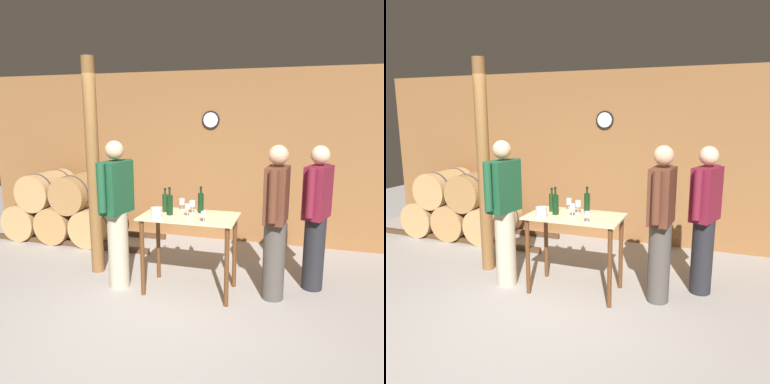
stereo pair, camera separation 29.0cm
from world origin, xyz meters
The scene contains 16 objects.
ground_plane centered at (0.00, 0.00, 0.00)m, with size 14.00×14.00×0.00m, color #9E9993.
back_wall centered at (0.00, 2.83, 1.35)m, with size 8.40×0.08×2.70m.
barrel_rack centered at (-2.36, 2.18, 0.49)m, with size 3.27×0.88×1.12m.
tasting_table centered at (0.18, 0.88, 0.71)m, with size 1.08×0.61×0.91m.
wooden_post centered at (-1.14, 1.09, 1.35)m, with size 0.16×0.16×2.70m.
wine_bottle_far_left centered at (-0.14, 0.97, 1.02)m, with size 0.07×0.07×0.28m.
wine_bottle_left centered at (-0.04, 0.85, 1.03)m, with size 0.07×0.07×0.32m.
wine_bottle_center centered at (0.27, 1.04, 1.03)m, with size 0.07×0.07×0.31m.
wine_glass_near_left centered at (0.02, 1.10, 1.00)m, with size 0.06×0.06×0.14m.
wine_glass_near_center centered at (0.18, 0.80, 1.02)m, with size 0.06×0.06×0.15m.
wine_glass_near_right centered at (0.19, 0.96, 1.02)m, with size 0.07×0.07×0.16m.
wine_glass_far_side centered at (0.40, 0.65, 0.99)m, with size 0.06×0.06×0.12m.
ice_bucket centered at (-0.13, 0.66, 0.97)m, with size 0.12×0.12×0.12m.
person_host centered at (1.55, 1.34, 0.89)m, with size 0.34×0.56×1.69m.
person_visitor_with_scarf centered at (1.12, 0.96, 0.91)m, with size 0.25×0.59×1.71m.
person_visitor_bearded centered at (-0.66, 0.76, 0.92)m, with size 0.29×0.58×1.74m.
Camera 1 is at (1.33, -3.02, 2.00)m, focal length 35.00 mm.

